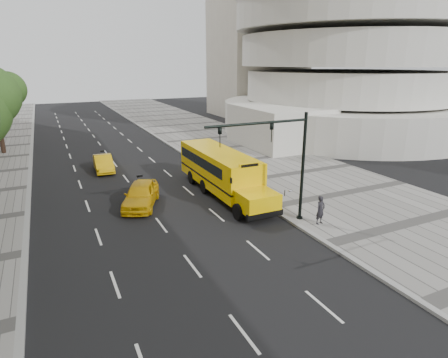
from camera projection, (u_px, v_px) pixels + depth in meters
name	position (u px, v px, depth m)	size (l,w,h in m)	color
ground	(155.00, 196.00, 26.31)	(140.00, 140.00, 0.00)	black
sidewalk_museum	(295.00, 174.00, 31.23)	(12.00, 140.00, 0.15)	gray
curb_museum	(231.00, 183.00, 28.76)	(0.30, 140.00, 0.15)	gray
curb_far	(28.00, 214.00, 23.00)	(0.30, 140.00, 0.15)	gray
guggenheim	(325.00, 26.00, 50.26)	(33.20, 42.20, 35.00)	silver
school_bus	(220.00, 169.00, 26.50)	(2.96, 11.56, 3.19)	#FFC902
taxi_near	(141.00, 195.00, 24.22)	(1.88, 4.67, 1.59)	#E3AC0C
taxi_far	(103.00, 163.00, 32.10)	(1.44, 4.14, 1.36)	#E3AC0C
pedestrian	(320.00, 210.00, 21.20)	(0.61, 0.40, 1.66)	black
traffic_signal	(283.00, 156.00, 20.42)	(6.18, 0.36, 6.40)	black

